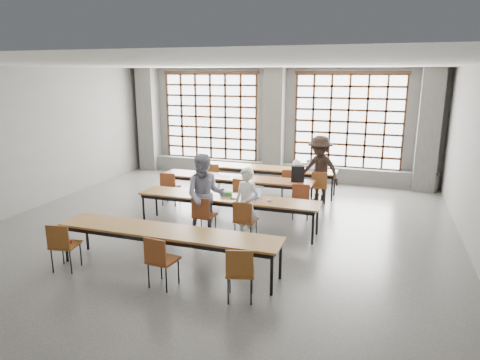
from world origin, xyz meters
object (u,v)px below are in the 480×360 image
(student_female, at_px, (205,195))
(student_back, at_px, (320,170))
(chair_mid_centre, at_px, (242,192))
(chair_mid_left, at_px, (169,185))
(chair_back_left, at_px, (212,175))
(chair_mid_right, at_px, (301,197))
(student_male, at_px, (247,205))
(backpack, at_px, (298,174))
(chair_front_right, at_px, (244,217))
(chair_near_right, at_px, (240,269))
(chair_near_mid, at_px, (160,257))
(mouse, at_px, (269,200))
(desk_row_a, at_px, (265,170))
(chair_back_mid, at_px, (289,181))
(laptop_back, at_px, (313,168))
(chair_back_right, at_px, (319,184))
(phone, at_px, (234,199))
(laptop_front, at_px, (253,195))
(desk_row_c, at_px, (227,200))
(green_box, at_px, (226,194))
(desk_row_b, at_px, (236,180))
(red_pouch, at_px, (65,242))
(chair_near_left, at_px, (62,242))
(desk_row_d, at_px, (168,234))
(chair_front_left, at_px, (203,213))
(plastic_bag, at_px, (297,164))

(student_female, distance_m, student_back, 3.67)
(chair_mid_centre, bearing_deg, chair_mid_left, -179.99)
(chair_back_left, xyz_separation_m, chair_mid_right, (2.78, -1.37, 0.00))
(student_male, xyz_separation_m, student_female, (-0.90, 0.00, 0.11))
(chair_mid_left, height_order, backpack, backpack)
(chair_front_right, distance_m, backpack, 2.55)
(chair_near_right, height_order, student_female, student_female)
(chair_near_mid, relative_size, mouse, 8.98)
(desk_row_a, distance_m, chair_near_mid, 5.99)
(chair_back_mid, height_order, laptop_back, laptop_back)
(chair_back_right, bearing_deg, chair_mid_right, -99.12)
(chair_back_mid, distance_m, mouse, 2.55)
(desk_row_a, distance_m, phone, 3.24)
(chair_back_left, distance_m, chair_back_mid, 2.20)
(chair_mid_left, height_order, chair_front_right, same)
(laptop_front, bearing_deg, chair_mid_right, 51.12)
(desk_row_c, relative_size, chair_mid_centre, 4.55)
(desk_row_a, bearing_deg, student_female, -94.69)
(chair_mid_right, height_order, green_box, chair_mid_right)
(desk_row_a, relative_size, desk_row_b, 1.00)
(student_male, xyz_separation_m, red_pouch, (-2.57, -2.27, -0.26))
(chair_mid_centre, height_order, student_female, student_female)
(chair_near_mid, bearing_deg, laptop_back, 76.93)
(student_male, height_order, laptop_front, student_male)
(chair_near_left, bearing_deg, chair_mid_left, 90.78)
(desk_row_d, distance_m, chair_back_mid, 4.86)
(student_back, bearing_deg, chair_near_right, -70.06)
(desk_row_a, relative_size, laptop_back, 9.58)
(desk_row_c, bearing_deg, laptop_front, 11.02)
(chair_mid_right, bearing_deg, chair_back_right, 80.88)
(laptop_back, xyz_separation_m, red_pouch, (-3.31, -6.02, -0.29))
(chair_near_mid, height_order, laptop_back, laptop_back)
(chair_front_left, distance_m, plastic_bag, 4.02)
(chair_back_left, bearing_deg, mouse, -47.39)
(chair_back_left, distance_m, chair_mid_left, 1.51)
(student_male, relative_size, laptop_back, 3.66)
(student_female, bearing_deg, chair_back_mid, 50.78)
(desk_row_c, height_order, chair_near_left, chair_near_left)
(desk_row_c, xyz_separation_m, student_female, (-0.30, -0.50, 0.21))
(laptop_back, bearing_deg, desk_row_d, -106.36)
(chair_front_right, relative_size, chair_near_mid, 1.00)
(chair_back_mid, bearing_deg, desk_row_d, -103.00)
(chair_front_left, bearing_deg, chair_mid_right, 46.25)
(chair_mid_right, distance_m, backpack, 0.81)
(chair_mid_left, bearing_deg, chair_near_mid, -64.21)
(student_male, height_order, red_pouch, student_male)
(backpack, relative_size, plastic_bag, 1.40)
(backpack, bearing_deg, desk_row_b, 168.66)
(chair_back_left, bearing_deg, chair_near_mid, -76.37)
(chair_mid_right, bearing_deg, student_back, 82.25)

